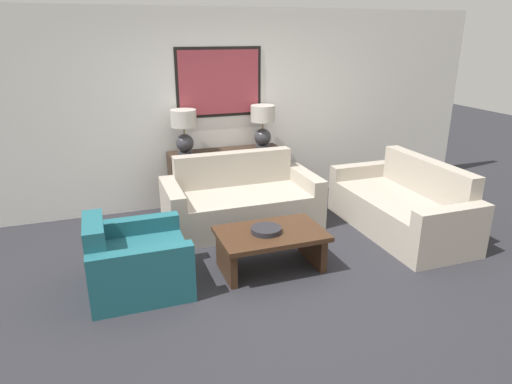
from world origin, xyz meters
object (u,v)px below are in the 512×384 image
table_lamp_left (184,128)px  table_lamp_right (263,122)px  console_table (226,178)px  couch_by_back_wall (241,203)px  coffee_table (271,242)px  armchair_near_back_wall (135,263)px  decorative_bowl (266,230)px  couch_by_side (402,208)px

table_lamp_left → table_lamp_right: (1.09, 0.00, 0.00)m
console_table → table_lamp_right: size_ratio=2.66×
couch_by_back_wall → coffee_table: bearing=-93.0°
table_lamp_right → coffee_table: (-0.61, -1.90, -0.86)m
armchair_near_back_wall → console_table: bearing=52.2°
couch_by_back_wall → armchair_near_back_wall: (-1.42, -1.13, -0.03)m
table_lamp_right → coffee_table: 2.17m
couch_by_back_wall → coffee_table: (-0.06, -1.21, 0.01)m
armchair_near_back_wall → coffee_table: bearing=-3.2°
console_table → table_lamp_left: bearing=-180.0°
coffee_table → armchair_near_back_wall: 1.36m
couch_by_back_wall → armchair_near_back_wall: size_ratio=2.09×
table_lamp_left → coffee_table: (0.48, -1.90, -0.86)m
decorative_bowl → armchair_near_back_wall: size_ratio=0.34×
decorative_bowl → armchair_near_back_wall: (-1.30, 0.08, -0.18)m
couch_by_side → coffee_table: bearing=-168.9°
couch_by_back_wall → armchair_near_back_wall: 1.81m
couch_by_back_wall → couch_by_side: same height
console_table → couch_by_side: 2.38m
couch_by_back_wall → decorative_bowl: couch_by_back_wall is taller
table_lamp_right → decorative_bowl: (-0.66, -1.90, -0.71)m
table_lamp_left → couch_by_back_wall: size_ratio=0.30×
console_table → couch_by_side: (1.82, -1.53, -0.11)m
console_table → armchair_near_back_wall: 2.32m
table_lamp_left → couch_by_side: table_lamp_left is taller
table_lamp_left → armchair_near_back_wall: bearing=-115.5°
table_lamp_left → couch_by_side: size_ratio=0.30×
couch_by_side → coffee_table: couch_by_side is taller
console_table → table_lamp_left: table_lamp_left is taller
armchair_near_back_wall → couch_by_side: bearing=5.2°
couch_by_side → armchair_near_back_wall: couch_by_side is taller
coffee_table → decorative_bowl: bearing=-179.2°
decorative_bowl → table_lamp_right: bearing=70.8°
console_table → coffee_table: bearing=-91.9°
table_lamp_right → couch_by_back_wall: 1.24m
couch_by_side → decorative_bowl: couch_by_side is taller
table_lamp_left → couch_by_side: 2.95m
couch_by_side → armchair_near_back_wall: size_ratio=2.09×
decorative_bowl → console_table: bearing=86.5°
console_table → couch_by_back_wall: couch_by_back_wall is taller
table_lamp_right → couch_by_back_wall: table_lamp_right is taller
couch_by_back_wall → couch_by_side: size_ratio=1.00×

